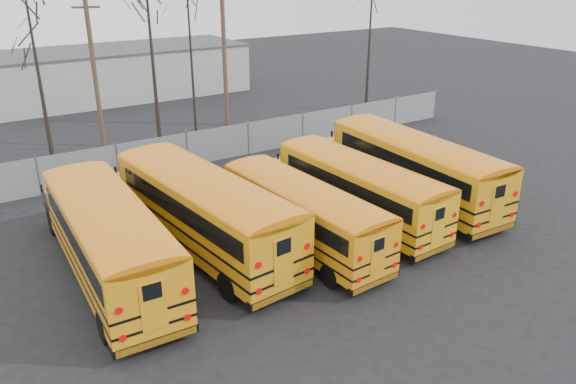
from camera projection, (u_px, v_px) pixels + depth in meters
ground at (306, 249)px, 23.13m from camera, size 120.00×120.00×0.00m
fence at (187, 149)px, 32.06m from camera, size 40.00×0.04×2.00m
distant_building at (115, 73)px, 48.21m from camera, size 22.00×8.00×4.00m
bus_a at (107, 233)px, 20.27m from camera, size 3.00×11.61×3.23m
bus_b at (201, 206)px, 22.37m from camera, size 3.97×12.18×3.35m
bus_c at (300, 209)px, 22.77m from camera, size 2.90×10.25×2.84m
bus_d at (356, 185)px, 25.07m from camera, size 2.97×10.71×2.97m
bus_e at (412, 163)px, 27.19m from camera, size 3.15×11.86×3.29m
utility_pole_left at (95, 73)px, 34.15m from camera, size 1.59×0.55×9.08m
utility_pole_right at (224, 55)px, 38.68m from camera, size 1.73×0.30×9.69m
tree_3 at (41, 90)px, 28.58m from camera, size 0.26×0.26×9.74m
tree_4 at (153, 63)px, 31.55m from camera, size 0.26×0.26×11.35m
tree_5 at (191, 46)px, 31.99m from camera, size 0.26×0.26×12.94m
tree_6 at (370, 35)px, 42.39m from camera, size 0.26×0.26×11.54m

